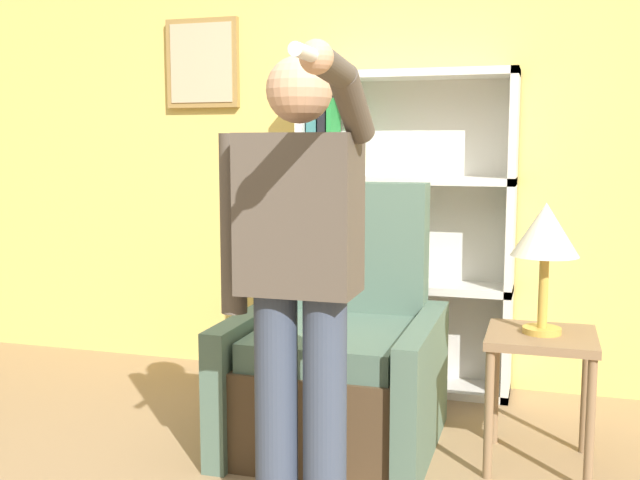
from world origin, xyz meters
TOP-DOWN VIEW (x-y plane):
  - wall_back at (-0.01, 2.03)m, footprint 8.00×0.11m
  - bookcase at (0.06, 1.87)m, footprint 1.15×0.28m
  - armchair at (0.02, 1.05)m, footprint 0.87×0.91m
  - person_standing at (0.10, 0.23)m, footprint 0.54×0.78m
  - side_table at (0.89, 1.02)m, footprint 0.44×0.44m
  - table_lamp at (0.89, 1.02)m, footprint 0.27×0.27m

SIDE VIEW (x-z plane):
  - armchair at x=0.02m, z-range -0.22..0.93m
  - side_table at x=0.89m, z-range 0.18..0.75m
  - bookcase at x=0.06m, z-range -0.02..1.70m
  - person_standing at x=0.10m, z-range 0.11..1.73m
  - table_lamp at x=0.89m, z-range 0.70..1.24m
  - wall_back at x=-0.01m, z-range 0.00..2.80m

